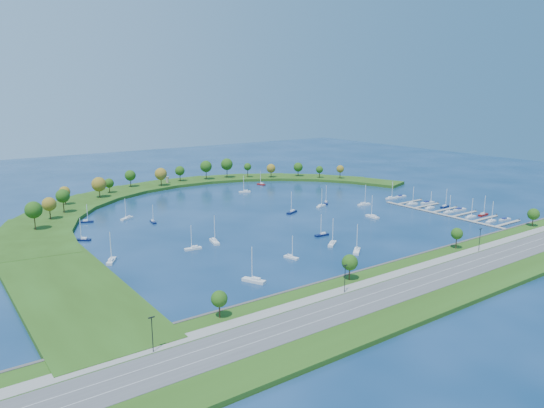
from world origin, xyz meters
TOP-DOWN VIEW (x-y plane):
  - ground at (0.00, 0.00)m, footprint 700.00×700.00m
  - south_shoreline at (0.03, -122.88)m, footprint 420.00×43.10m
  - breakwater at (-46.33, 48.72)m, footprint 286.74×247.64m
  - breakwater_trees at (-19.41, 90.17)m, footprint 234.42×92.82m
  - harbor_tower at (-11.56, 117.18)m, footprint 2.60×2.60m
  - dock_system at (85.30, -61.00)m, footprint 24.28×82.00m
  - moored_boat_0 at (43.47, 0.14)m, footprint 7.20×7.71m
  - moored_boat_1 at (59.91, -16.92)m, footprint 8.97×3.15m
  - moored_boat_2 at (-104.57, 7.00)m, footprint 7.23×6.34m
  - moored_boat_3 at (-64.02, 19.31)m, footprint 2.75×7.04m
  - moored_boat_4 at (-39.71, -71.55)m, footprint 3.80×7.21m
  - moored_boat_5 at (-93.11, 40.78)m, footprint 7.03×4.48m
  - moored_boat_6 at (40.87, -42.10)m, footprint 2.65×8.77m
  - moored_boat_7 at (-72.84, 34.88)m, footprint 8.34×5.84m
  - moored_boat_8 at (-68.08, -36.12)m, footprint 7.97×3.21m
  - moored_boat_9 at (-6.36, -53.15)m, footprint 7.58×2.59m
  - moored_boat_10 at (35.35, -4.49)m, footprint 7.99×4.35m
  - moored_boat_11 at (-12.44, -67.32)m, footprint 8.32×6.91m
  - moored_boat_12 at (-10.97, -81.82)m, footprint 8.47×7.64m
  - moored_boat_13 at (10.70, -7.03)m, footprint 9.01×5.80m
  - moored_boat_14 at (21.31, 60.71)m, footprint 8.43×4.88m
  - moored_boat_15 at (-55.23, -32.64)m, footprint 4.58×9.53m
  - moored_boat_16 at (-103.79, -31.83)m, footprint 6.57×8.73m
  - moored_boat_17 at (47.28, 78.19)m, footprint 3.93×7.29m
  - moored_boat_18 at (-67.74, -85.11)m, footprint 6.43×9.45m
  - docked_boat_0 at (85.52, -86.82)m, footprint 8.08×2.88m
  - docked_boat_1 at (95.99, -88.71)m, footprint 7.80×2.90m
  - docked_boat_2 at (85.53, -74.48)m, footprint 7.71×2.28m
  - docked_boat_3 at (96.02, -75.56)m, footprint 7.98×2.61m
  - docked_boat_4 at (85.54, -60.09)m, footprint 7.32×2.71m
  - docked_boat_5 at (95.97, -60.28)m, footprint 9.06×3.08m
  - docked_boat_6 at (85.54, -46.85)m, footprint 7.40×2.49m
  - docked_boat_7 at (96.03, -49.99)m, footprint 7.93×2.85m
  - docked_boat_8 at (85.53, -33.29)m, footprint 8.00×3.31m
  - docked_boat_9 at (95.96, -36.97)m, footprint 9.72×3.62m
  - docked_boat_10 at (87.92, -14.09)m, footprint 8.13×3.21m
  - docked_boat_11 at (97.88, -13.76)m, footprint 8.08×2.75m

SIDE VIEW (x-z plane):
  - ground at x=0.00m, z-range 0.00..0.00m
  - dock_system at x=85.30m, z-range -0.45..1.15m
  - docked_boat_1 at x=95.99m, z-range -0.21..1.35m
  - docked_boat_11 at x=97.88m, z-range -0.22..1.41m
  - docked_boat_5 at x=95.97m, z-range -0.24..1.58m
  - docked_boat_9 at x=95.96m, z-range -0.26..1.68m
  - moored_boat_5 at x=-93.11m, z-range -4.17..5.88m
  - moored_boat_3 at x=-64.02m, z-range -4.18..5.89m
  - moored_boat_4 at x=-39.71m, z-range -4.24..5.96m
  - moored_boat_17 at x=47.28m, z-range -4.30..6.03m
  - docked_boat_4 at x=85.54m, z-range -4.39..6.13m
  - docked_boat_6 at x=85.54m, z-range -4.48..6.23m
  - moored_boat_9 at x=-6.36m, z-range -4.61..6.36m
  - moored_boat_2 at x=-104.57m, z-range -4.67..6.43m
  - docked_boat_2 at x=85.53m, z-range -4.76..6.53m
  - moored_boat_10 at x=35.35m, z-range -4.77..6.54m
  - moored_boat_8 at x=-68.08m, z-range -4.80..6.58m
  - docked_boat_8 at x=85.53m, z-range -4.82..6.59m
  - docked_boat_7 at x=96.03m, z-range -4.82..6.60m
  - docked_boat_3 at x=96.02m, z-range -4.90..6.69m
  - docked_boat_10 at x=87.92m, z-range -4.92..6.71m
  - docked_boat_0 at x=85.52m, z-range -4.93..6.72m
  - moored_boat_14 at x=21.31m, z-range -5.08..6.89m
  - moored_boat_7 at x=-72.84m, z-range -5.12..6.94m
  - moored_boat_0 at x=43.47m, z-range -5.15..6.97m
  - moored_boat_11 at x=-12.44m, z-range -5.35..7.19m
  - moored_boat_16 at x=-103.79m, z-range -5.47..7.33m
  - moored_boat_6 at x=40.87m, z-range -5.48..7.34m
  - moored_boat_13 at x=10.70m, z-range -5.51..7.38m
  - moored_boat_1 at x=59.91m, z-range -5.53..7.40m
  - moored_boat_12 at x=-10.97m, z-range -5.63..7.51m
  - moored_boat_15 at x=-55.23m, z-range -5.80..7.70m
  - moored_boat_18 at x=-67.74m, z-range -5.85..7.76m
  - breakwater at x=-46.33m, z-range -0.01..1.99m
  - south_shoreline at x=0.03m, z-range -4.80..6.80m
  - harbor_tower at x=-11.56m, z-range 2.05..6.68m
  - breakwater_trees at x=-19.41m, z-range 3.12..18.67m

